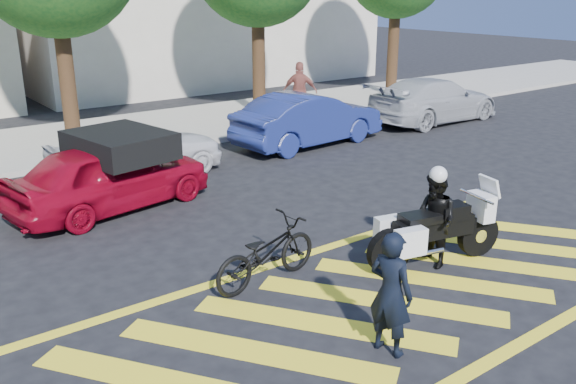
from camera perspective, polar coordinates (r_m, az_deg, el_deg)
ground at (r=8.81m, az=6.20°, el=-10.98°), size 90.00×90.00×0.00m
sidewalk at (r=18.81m, az=-19.37°, el=4.54°), size 60.00×5.00×0.15m
crosswalk at (r=8.78m, az=6.01°, el=-11.03°), size 12.33×4.00×0.01m
officer_bike at (r=7.60m, az=9.59°, el=-9.33°), size 0.50×0.66×1.61m
bicycle at (r=9.31m, az=-2.06°, el=-5.68°), size 1.99×0.89×1.01m
police_motorcycle at (r=10.15m, az=13.51°, el=-3.51°), size 2.46×1.06×1.10m
officer_moto at (r=10.06m, az=13.56°, el=-2.60°), size 0.74×0.87×1.55m
red_convertible at (r=12.83m, az=-16.30°, el=1.48°), size 4.40×2.40×1.42m
parked_mid_right at (r=14.86m, az=-14.04°, el=3.96°), size 4.14×1.74×1.40m
parked_right at (r=17.44m, az=1.93°, el=6.83°), size 4.68×1.93×1.51m
parked_far_right at (r=21.13m, az=13.48°, el=8.38°), size 5.08×2.13×1.46m
pedestrian_right at (r=19.92m, az=1.13°, el=9.36°), size 1.13×1.11×1.90m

